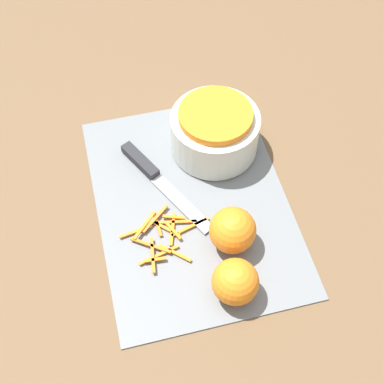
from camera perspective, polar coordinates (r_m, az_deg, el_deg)
The scene contains 7 objects.
ground_plane at distance 0.93m, azimuth 0.00°, elevation -1.24°, with size 4.00×4.00×0.00m, color brown.
cutting_board at distance 0.93m, azimuth 0.00°, elevation -1.14°, with size 0.45×0.33×0.01m.
bowl_speckled at distance 0.97m, azimuth 2.45°, elevation 6.58°, with size 0.16×0.16×0.09m.
knife at distance 0.96m, azimuth -4.48°, elevation 2.26°, with size 0.22×0.12×0.02m.
orange_left at distance 0.86m, azimuth 4.35°, elevation -4.09°, with size 0.08×0.08×0.08m.
orange_right at distance 0.82m, azimuth 4.64°, elevation -9.53°, with size 0.07×0.07×0.07m.
peel_pile at distance 0.89m, azimuth -3.16°, elevation -4.56°, with size 0.12×0.15×0.01m.
Camera 1 is at (0.49, -0.12, 0.78)m, focal length 50.00 mm.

